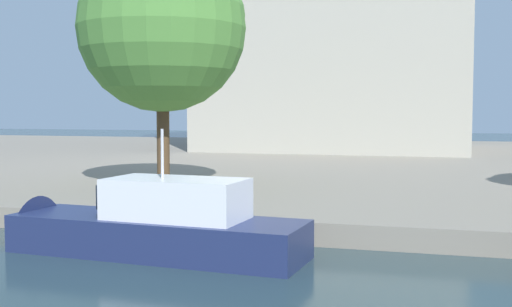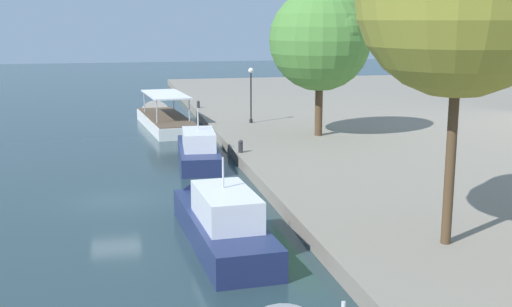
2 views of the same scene
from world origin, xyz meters
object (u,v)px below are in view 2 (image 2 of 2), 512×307
at_px(tour_boat_0, 164,122).
at_px(motor_yacht_2, 220,225).
at_px(motor_yacht_1, 198,152).
at_px(lamp_post, 251,88).
at_px(mooring_bollard_0, 241,146).
at_px(mooring_bollard_1, 198,104).
at_px(tree_2, 322,39).

bearing_deg(tour_boat_0, motor_yacht_2, 174.33).
xyz_separation_m(motor_yacht_1, lamp_post, (-10.33, 5.69, 2.98)).
xyz_separation_m(mooring_bollard_0, lamp_post, (-11.76, 3.14, 2.41)).
relative_size(mooring_bollard_1, lamp_post, 0.16).
bearing_deg(motor_yacht_2, mooring_bollard_0, -17.81).
relative_size(motor_yacht_2, mooring_bollard_1, 14.94).
xyz_separation_m(mooring_bollard_0, mooring_bollard_1, (-21.80, 0.09, -0.07)).
height_order(tour_boat_0, lamp_post, lamp_post).
height_order(motor_yacht_1, mooring_bollard_1, motor_yacht_1).
bearing_deg(motor_yacht_2, motor_yacht_1, -7.45).
height_order(mooring_bollard_0, tree_2, tree_2).
height_order(mooring_bollard_0, mooring_bollard_1, mooring_bollard_0).
distance_m(mooring_bollard_0, tree_2, 10.42).
xyz_separation_m(motor_yacht_2, mooring_bollard_0, (-14.21, 3.64, 0.51)).
height_order(motor_yacht_1, motor_yacht_2, motor_yacht_2).
relative_size(mooring_bollard_0, lamp_post, 0.18).
distance_m(mooring_bollard_1, lamp_post, 10.78).
bearing_deg(motor_yacht_1, tree_2, -67.36).
xyz_separation_m(motor_yacht_1, mooring_bollard_0, (1.43, 2.55, 0.56)).
distance_m(motor_yacht_1, lamp_post, 12.16).
bearing_deg(mooring_bollard_0, tree_2, 123.86).
relative_size(mooring_bollard_0, mooring_bollard_1, 1.17).
relative_size(mooring_bollard_1, tree_2, 0.07).
bearing_deg(tree_2, mooring_bollard_0, -56.14).
bearing_deg(lamp_post, mooring_bollard_0, -14.95).
distance_m(tour_boat_0, tree_2, 17.01).
bearing_deg(tree_2, motor_yacht_2, -29.04).
xyz_separation_m(tour_boat_0, tree_2, (11.32, 10.42, 7.27)).
bearing_deg(tour_boat_0, mooring_bollard_0, -172.76).
bearing_deg(motor_yacht_1, lamp_post, -24.67).
xyz_separation_m(motor_yacht_2, tree_2, (-18.76, 10.42, 6.99)).
height_order(tour_boat_0, motor_yacht_2, motor_yacht_2).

